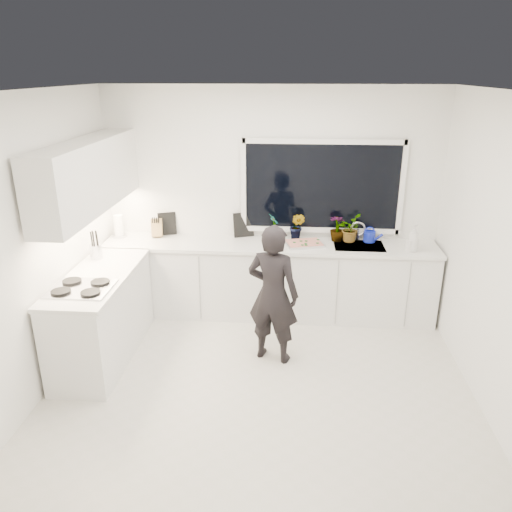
{
  "coord_description": "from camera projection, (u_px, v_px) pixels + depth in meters",
  "views": [
    {
      "loc": [
        0.28,
        -4.12,
        2.86
      ],
      "look_at": [
        -0.08,
        0.4,
        1.15
      ],
      "focal_mm": 35.0,
      "sensor_mm": 36.0,
      "label": 1
    }
  ],
  "objects": [
    {
      "name": "floor",
      "position": [
        260.0,
        381.0,
        4.88
      ],
      "size": [
        4.0,
        3.5,
        0.02
      ],
      "primitive_type": "cube",
      "color": "beige",
      "rests_on": "ground"
    },
    {
      "name": "wall_back",
      "position": [
        271.0,
        201.0,
        6.04
      ],
      "size": [
        4.0,
        0.02,
        2.7
      ],
      "primitive_type": "cube",
      "color": "white",
      "rests_on": "ground"
    },
    {
      "name": "wall_left",
      "position": [
        42.0,
        245.0,
        4.55
      ],
      "size": [
        0.02,
        3.5,
        2.7
      ],
      "primitive_type": "cube",
      "color": "white",
      "rests_on": "ground"
    },
    {
      "name": "wall_right",
      "position": [
        496.0,
        257.0,
        4.25
      ],
      "size": [
        0.02,
        3.5,
        2.7
      ],
      "primitive_type": "cube",
      "color": "white",
      "rests_on": "ground"
    },
    {
      "name": "ceiling",
      "position": [
        262.0,
        89.0,
        3.92
      ],
      "size": [
        4.0,
        3.5,
        0.02
      ],
      "primitive_type": "cube",
      "color": "white",
      "rests_on": "wall_back"
    },
    {
      "name": "window",
      "position": [
        322.0,
        187.0,
        5.89
      ],
      "size": [
        1.8,
        0.02,
        1.0
      ],
      "primitive_type": "cube",
      "color": "black",
      "rests_on": "wall_back"
    },
    {
      "name": "base_cabinets_back",
      "position": [
        269.0,
        280.0,
        6.07
      ],
      "size": [
        3.92,
        0.58,
        0.88
      ],
      "primitive_type": "cube",
      "color": "white",
      "rests_on": "floor"
    },
    {
      "name": "base_cabinets_left",
      "position": [
        103.0,
        317.0,
        5.17
      ],
      "size": [
        0.58,
        1.6,
        0.88
      ],
      "primitive_type": "cube",
      "color": "white",
      "rests_on": "floor"
    },
    {
      "name": "countertop_back",
      "position": [
        269.0,
        245.0,
        5.9
      ],
      "size": [
        3.94,
        0.62,
        0.04
      ],
      "primitive_type": "cube",
      "color": "silver",
      "rests_on": "base_cabinets_back"
    },
    {
      "name": "countertop_left",
      "position": [
        98.0,
        277.0,
        5.01
      ],
      "size": [
        0.62,
        1.6,
        0.04
      ],
      "primitive_type": "cube",
      "color": "silver",
      "rests_on": "base_cabinets_left"
    },
    {
      "name": "upper_cabinets",
      "position": [
        89.0,
        176.0,
        5.01
      ],
      "size": [
        0.34,
        2.1,
        0.7
      ],
      "primitive_type": "cube",
      "color": "white",
      "rests_on": "wall_left"
    },
    {
      "name": "sink",
      "position": [
        359.0,
        250.0,
        5.84
      ],
      "size": [
        0.58,
        0.42,
        0.14
      ],
      "primitive_type": "cube",
      "color": "silver",
      "rests_on": "countertop_back"
    },
    {
      "name": "faucet",
      "position": [
        358.0,
        231.0,
        5.97
      ],
      "size": [
        0.03,
        0.03,
        0.22
      ],
      "primitive_type": "cylinder",
      "color": "silver",
      "rests_on": "countertop_back"
    },
    {
      "name": "stovetop",
      "position": [
        81.0,
        288.0,
        4.67
      ],
      "size": [
        0.56,
        0.48,
        0.03
      ],
      "primitive_type": "cube",
      "color": "black",
      "rests_on": "countertop_left"
    },
    {
      "name": "person",
      "position": [
        273.0,
        294.0,
        5.01
      ],
      "size": [
        0.61,
        0.49,
        1.46
      ],
      "primitive_type": "imported",
      "rotation": [
        0.0,
        0.0,
        2.85
      ],
      "color": "black",
      "rests_on": "floor"
    },
    {
      "name": "pizza_tray",
      "position": [
        304.0,
        244.0,
        5.84
      ],
      "size": [
        0.5,
        0.42,
        0.03
      ],
      "primitive_type": "cube",
      "rotation": [
        0.0,
        0.0,
        0.27
      ],
      "color": "silver",
      "rests_on": "countertop_back"
    },
    {
      "name": "pizza",
      "position": [
        304.0,
        242.0,
        5.83
      ],
      "size": [
        0.45,
        0.37,
        0.01
      ],
      "primitive_type": "cube",
      "rotation": [
        0.0,
        0.0,
        0.27
      ],
      "color": "red",
      "rests_on": "pizza_tray"
    },
    {
      "name": "watering_can",
      "position": [
        369.0,
        236.0,
        5.94
      ],
      "size": [
        0.14,
        0.14,
        0.13
      ],
      "primitive_type": "cylinder",
      "rotation": [
        0.0,
        0.0,
        -0.01
      ],
      "color": "#1220AA",
      "rests_on": "countertop_back"
    },
    {
      "name": "paper_towel_roll",
      "position": [
        119.0,
        227.0,
        6.09
      ],
      "size": [
        0.13,
        0.13,
        0.26
      ],
      "primitive_type": "cylinder",
      "rotation": [
        0.0,
        0.0,
        -0.26
      ],
      "color": "white",
      "rests_on": "countertop_back"
    },
    {
      "name": "knife_block",
      "position": [
        157.0,
        228.0,
        6.1
      ],
      "size": [
        0.15,
        0.12,
        0.22
      ],
      "primitive_type": "cube",
      "rotation": [
        0.0,
        0.0,
        0.19
      ],
      "color": "#8A5F40",
      "rests_on": "countertop_back"
    },
    {
      "name": "utensil_crock",
      "position": [
        96.0,
        251.0,
        5.41
      ],
      "size": [
        0.15,
        0.15,
        0.16
      ],
      "primitive_type": "cylinder",
      "rotation": [
        0.0,
        0.0,
        0.15
      ],
      "color": "#B6B6BB",
      "rests_on": "countertop_left"
    },
    {
      "name": "picture_frame_large",
      "position": [
        167.0,
        224.0,
        6.17
      ],
      "size": [
        0.21,
        0.1,
        0.28
      ],
      "primitive_type": "cube",
      "rotation": [
        0.0,
        0.0,
        0.36
      ],
      "color": "black",
      "rests_on": "countertop_back"
    },
    {
      "name": "picture_frame_small",
      "position": [
        243.0,
        225.0,
        6.1
      ],
      "size": [
        0.24,
        0.11,
        0.3
      ],
      "primitive_type": "cube",
      "rotation": [
        0.0,
        0.0,
        0.39
      ],
      "color": "black",
      "rests_on": "countertop_back"
    },
    {
      "name": "herb_plants",
      "position": [
        327.0,
        228.0,
        5.95
      ],
      "size": [
        1.11,
        0.33,
        0.34
      ],
      "color": "#26662D",
      "rests_on": "countertop_back"
    },
    {
      "name": "soap_bottles",
      "position": [
        413.0,
        240.0,
        5.59
      ],
      "size": [
        0.17,
        0.17,
        0.31
      ],
      "color": "#D8BF66",
      "rests_on": "countertop_back"
    }
  ]
}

